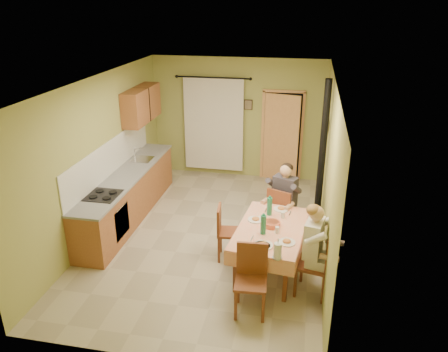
% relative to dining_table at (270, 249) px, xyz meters
% --- Properties ---
extents(floor, '(4.00, 6.00, 0.01)m').
position_rel_dining_table_xyz_m(floor, '(-1.18, 0.87, -0.38)').
color(floor, tan).
rests_on(floor, ground).
extents(room_shell, '(4.04, 6.04, 2.82)m').
position_rel_dining_table_xyz_m(room_shell, '(-1.18, 0.87, 1.44)').
color(room_shell, '#A0A454').
rests_on(room_shell, ground).
extents(kitchen_run, '(0.64, 3.64, 1.56)m').
position_rel_dining_table_xyz_m(kitchen_run, '(-2.88, 1.27, 0.10)').
color(kitchen_run, brown).
rests_on(kitchen_run, ground).
extents(upper_cabinets, '(0.35, 1.40, 0.70)m').
position_rel_dining_table_xyz_m(upper_cabinets, '(-3.00, 2.57, 1.57)').
color(upper_cabinets, brown).
rests_on(upper_cabinets, room_shell).
extents(curtain, '(1.70, 0.07, 2.22)m').
position_rel_dining_table_xyz_m(curtain, '(-1.73, 3.77, 0.88)').
color(curtain, black).
rests_on(curtain, ground).
extents(doorway, '(0.96, 0.25, 2.15)m').
position_rel_dining_table_xyz_m(doorway, '(-0.13, 3.80, 0.67)').
color(doorway, black).
rests_on(doorway, ground).
extents(dining_table, '(1.18, 1.76, 0.76)m').
position_rel_dining_table_xyz_m(dining_table, '(0.00, 0.00, 0.00)').
color(dining_table, '#EF9D7B').
rests_on(dining_table, ground).
extents(tableware, '(0.78, 1.65, 0.33)m').
position_rel_dining_table_xyz_m(tableware, '(0.00, -0.11, 0.44)').
color(tableware, white).
rests_on(tableware, dining_table).
extents(chair_far, '(0.58, 0.58, 1.01)m').
position_rel_dining_table_xyz_m(chair_far, '(0.11, 1.02, -0.09)').
color(chair_far, brown).
rests_on(chair_far, ground).
extents(chair_near, '(0.45, 0.45, 0.99)m').
position_rel_dining_table_xyz_m(chair_near, '(-0.16, -1.04, -0.09)').
color(chair_near, brown).
rests_on(chair_near, ground).
extents(chair_right, '(0.54, 0.54, 1.02)m').
position_rel_dining_table_xyz_m(chair_right, '(0.68, -0.45, -0.09)').
color(chair_right, brown).
rests_on(chair_right, ground).
extents(chair_left, '(0.42, 0.42, 0.93)m').
position_rel_dining_table_xyz_m(chair_left, '(-0.70, 0.22, -0.09)').
color(chair_left, brown).
rests_on(chair_left, ground).
extents(man_far, '(0.65, 0.60, 1.39)m').
position_rel_dining_table_xyz_m(man_far, '(0.12, 1.04, 0.50)').
color(man_far, '#38333D').
rests_on(man_far, chair_far).
extents(man_right, '(0.53, 0.63, 1.39)m').
position_rel_dining_table_xyz_m(man_right, '(0.66, -0.45, 0.50)').
color(man_right, silver).
rests_on(man_right, chair_right).
extents(stove_flue, '(0.24, 0.24, 2.80)m').
position_rel_dining_table_xyz_m(stove_flue, '(0.72, 1.47, 0.64)').
color(stove_flue, black).
rests_on(stove_flue, ground).
extents(picture_back, '(0.19, 0.03, 0.23)m').
position_rel_dining_table_xyz_m(picture_back, '(-0.93, 3.84, 1.37)').
color(picture_back, black).
rests_on(picture_back, room_shell).
extents(picture_right, '(0.03, 0.31, 0.21)m').
position_rel_dining_table_xyz_m(picture_right, '(0.79, 2.07, 1.47)').
color(picture_right, brown).
rests_on(picture_right, room_shell).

